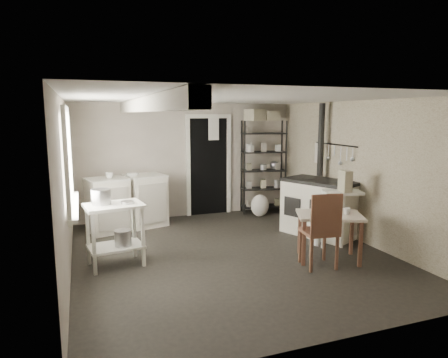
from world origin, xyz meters
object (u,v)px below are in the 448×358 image
object	(u,v)px
stove	(319,210)
flour_sack	(260,205)
prep_table	(115,237)
shelf_rack	(263,168)
stockpot	(101,199)
chair	(319,232)
base_cabinets	(127,204)
work_table	(329,234)

from	to	relation	value
stove	flour_sack	bearing A→B (deg)	81.88
prep_table	flour_sack	size ratio (longest dim) A/B	1.92
shelf_rack	stockpot	bearing A→B (deg)	-137.81
shelf_rack	chair	xyz separation A→B (m)	(-0.63, -3.08, -0.46)
base_cabinets	prep_table	bearing A→B (deg)	-116.22
chair	flour_sack	distance (m)	2.80
base_cabinets	shelf_rack	bearing A→B (deg)	-9.28
stove	chair	world-z (taller)	chair
stove	flour_sack	world-z (taller)	stove
prep_table	stove	bearing A→B (deg)	4.47
chair	flour_sack	world-z (taller)	chair
shelf_rack	flour_sack	distance (m)	0.81
base_cabinets	chair	distance (m)	3.60
stockpot	work_table	size ratio (longest dim) A/B	0.31
prep_table	stockpot	size ratio (longest dim) A/B	3.13
work_table	chair	world-z (taller)	chair
prep_table	base_cabinets	world-z (taller)	base_cabinets
work_table	flour_sack	distance (m)	2.60
work_table	flour_sack	world-z (taller)	work_table
stockpot	flour_sack	distance (m)	3.69
prep_table	shelf_rack	distance (m)	3.90
stove	chair	size ratio (longest dim) A/B	1.16
shelf_rack	chair	size ratio (longest dim) A/B	1.85
flour_sack	work_table	bearing A→B (deg)	-92.78
prep_table	shelf_rack	xyz separation A→B (m)	(3.24, 2.10, 0.55)
stockpot	chair	bearing A→B (deg)	-20.37
base_cabinets	work_table	bearing A→B (deg)	-61.07
shelf_rack	flour_sack	bearing A→B (deg)	-112.72
shelf_rack	work_table	distance (m)	3.00
stockpot	stove	world-z (taller)	stockpot
stove	flour_sack	size ratio (longest dim) A/B	2.71
work_table	base_cabinets	bearing A→B (deg)	133.66
stove	prep_table	bearing A→B (deg)	160.40
chair	base_cabinets	bearing A→B (deg)	136.13
shelf_rack	chair	distance (m)	3.18
base_cabinets	shelf_rack	world-z (taller)	shelf_rack
shelf_rack	work_table	xyz separation A→B (m)	(-0.35, -2.92, -0.57)
base_cabinets	stove	world-z (taller)	base_cabinets
stockpot	work_table	bearing A→B (deg)	-15.84
prep_table	base_cabinets	bearing A→B (deg)	78.50
stockpot	shelf_rack	size ratio (longest dim) A/B	0.14
base_cabinets	work_table	size ratio (longest dim) A/B	1.65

